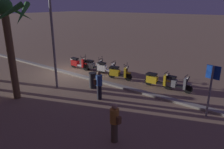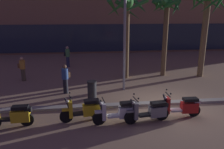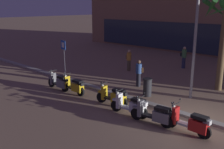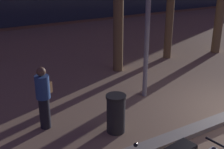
{
  "view_description": "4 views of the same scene",
  "coord_description": "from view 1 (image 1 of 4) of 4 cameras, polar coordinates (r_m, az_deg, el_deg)",
  "views": [
    {
      "loc": [
        -11.62,
        10.35,
        4.9
      ],
      "look_at": [
        -4.55,
        0.73,
        0.96
      ],
      "focal_mm": 34.45,
      "sensor_mm": 36.0,
      "label": 1
    },
    {
      "loc": [
        -3.61,
        -9.34,
        4.23
      ],
      "look_at": [
        -2.26,
        2.38,
        0.91
      ],
      "focal_mm": 35.83,
      "sensor_mm": 36.0,
      "label": 2
    },
    {
      "loc": [
        4.13,
        -9.67,
        4.61
      ],
      "look_at": [
        -5.05,
        0.2,
        1.05
      ],
      "focal_mm": 41.94,
      "sensor_mm": 36.0,
      "label": 3
    },
    {
      "loc": [
        -6.64,
        -4.03,
        3.8
      ],
      "look_at": [
        -3.17,
        1.7,
        1.24
      ],
      "focal_mm": 46.87,
      "sensor_mm": 36.0,
      "label": 4
    }
  ],
  "objects": [
    {
      "name": "scooter_grey_lead_nearest",
      "position": [
        16.39,
        -4.94,
        2.44
      ],
      "size": [
        1.86,
        0.61,
        1.17
      ],
      "color": "black",
      "rests_on": "ground"
    },
    {
      "name": "curb_strip",
      "position": [
        16.21,
        -11.79,
        0.51
      ],
      "size": [
        60.0,
        0.36,
        0.12
      ],
      "primitive_type": "cube",
      "color": "gray",
      "rests_on": "ground"
    },
    {
      "name": "palm_tree_mid_walkway",
      "position": [
        11.98,
        -26.15,
        11.46
      ],
      "size": [
        2.56,
        2.59,
        5.2
      ],
      "color": "brown",
      "rests_on": "ground"
    },
    {
      "name": "ground_plane",
      "position": [
        16.31,
        -11.44,
        0.43
      ],
      "size": [
        200.0,
        200.0,
        0.0
      ],
      "primitive_type": "plane",
      "color": "#93755B"
    },
    {
      "name": "pedestrian_strolling_near_curb",
      "position": [
        7.98,
        0.69,
        -12.5
      ],
      "size": [
        0.46,
        0.34,
        1.55
      ],
      "color": "brown",
      "rests_on": "ground"
    },
    {
      "name": "scooter_yellow_second_in_line",
      "position": [
        13.48,
        11.62,
        -1.38
      ],
      "size": [
        1.78,
        0.56,
        1.04
      ],
      "color": "black",
      "rests_on": "ground"
    },
    {
      "name": "street_lamp",
      "position": [
        12.84,
        -15.7,
        12.71
      ],
      "size": [
        0.36,
        0.36,
        6.17
      ],
      "color": "#939399",
      "rests_on": "ground"
    },
    {
      "name": "crossing_sign",
      "position": [
        10.34,
        24.77,
        -2.66
      ],
      "size": [
        0.6,
        0.16,
        2.4
      ],
      "color": "#939399",
      "rests_on": "ground"
    },
    {
      "name": "litter_bin",
      "position": [
        13.1,
        -5.13,
        -1.49
      ],
      "size": [
        0.48,
        0.48,
        0.95
      ],
      "color": "#232328",
      "rests_on": "ground"
    },
    {
      "name": "pedestrian_by_palm_tree",
      "position": [
        11.39,
        -3.46,
        -2.69
      ],
      "size": [
        0.45,
        0.4,
        1.57
      ],
      "color": "black",
      "rests_on": "ground"
    },
    {
      "name": "scooter_white_gap_after_mid",
      "position": [
        15.6,
        -1.73,
        1.72
      ],
      "size": [
        1.87,
        0.58,
        1.04
      ],
      "color": "black",
      "rests_on": "ground"
    },
    {
      "name": "scooter_yellow_last_in_row",
      "position": [
        14.56,
        1.64,
        0.52
      ],
      "size": [
        1.74,
        0.61,
        1.17
      ],
      "color": "black",
      "rests_on": "ground"
    },
    {
      "name": "scooter_red_far_back",
      "position": [
        17.16,
        -9.07,
        3.02
      ],
      "size": [
        1.87,
        0.56,
        1.17
      ],
      "color": "black",
      "rests_on": "ground"
    },
    {
      "name": "scooter_grey_mid_centre",
      "position": [
        13.18,
        16.42,
        -2.2
      ],
      "size": [
        1.78,
        0.56,
        1.04
      ],
      "color": "black",
      "rests_on": "ground"
    }
  ]
}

